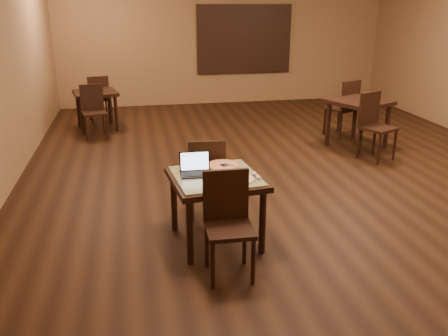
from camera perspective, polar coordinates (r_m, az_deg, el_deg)
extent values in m
plane|color=black|center=(7.50, 7.32, 0.11)|extent=(10.00, 10.00, 0.00)
cube|color=#886445|center=(11.96, -0.01, 14.95)|extent=(8.00, 0.02, 3.00)
cube|color=#26518E|center=(12.03, 2.44, 15.20)|extent=(2.20, 0.04, 1.50)
cube|color=black|center=(12.01, 2.47, 15.19)|extent=(2.34, 0.02, 1.64)
cylinder|color=black|center=(4.67, -4.12, -7.65)|extent=(0.07, 0.07, 0.71)
cylinder|color=black|center=(5.34, -6.04, -4.05)|extent=(0.07, 0.07, 0.71)
cylinder|color=black|center=(4.88, 4.65, -6.42)|extent=(0.07, 0.07, 0.71)
cylinder|color=black|center=(5.52, 1.71, -3.11)|extent=(0.07, 0.07, 0.71)
cube|color=black|center=(4.94, -0.97, -1.36)|extent=(1.02, 1.02, 0.06)
cube|color=#175799|center=(4.93, -0.97, -0.98)|extent=(0.93, 0.93, 0.02)
cylinder|color=black|center=(4.35, -1.36, -11.69)|extent=(0.04, 0.04, 0.47)
cylinder|color=black|center=(4.67, -2.07, -9.33)|extent=(0.04, 0.04, 0.47)
cylinder|color=black|center=(4.41, 3.53, -11.23)|extent=(0.04, 0.04, 0.47)
cylinder|color=black|center=(4.72, 2.48, -8.95)|extent=(0.04, 0.04, 0.47)
cube|color=black|center=(4.41, 0.66, -7.41)|extent=(0.44, 0.44, 0.04)
cube|color=black|center=(4.47, 0.21, -3.19)|extent=(0.44, 0.05, 0.50)
cylinder|color=black|center=(5.95, -0.57, -2.68)|extent=(0.04, 0.04, 0.46)
cylinder|color=black|center=(5.62, -0.13, -4.09)|extent=(0.04, 0.04, 0.46)
cylinder|color=black|center=(5.93, -4.10, -2.84)|extent=(0.04, 0.04, 0.46)
cylinder|color=black|center=(5.59, -3.87, -4.28)|extent=(0.04, 0.04, 0.46)
cube|color=black|center=(5.67, -2.20, -1.14)|extent=(0.45, 0.45, 0.04)
cube|color=black|center=(5.40, -2.05, 0.76)|extent=(0.43, 0.07, 0.49)
cube|color=black|center=(4.94, -3.36, -0.75)|extent=(0.33, 0.23, 0.02)
cube|color=black|center=(5.01, -3.56, 0.81)|extent=(0.32, 0.06, 0.21)
cube|color=#C6DDFC|center=(5.01, -3.55, 0.82)|extent=(0.29, 0.04, 0.18)
cylinder|color=white|center=(4.80, 1.99, -1.36)|extent=(0.28, 0.28, 0.02)
cylinder|color=silver|center=(5.17, -0.13, 0.16)|extent=(0.38, 0.38, 0.01)
cylinder|color=beige|center=(5.16, -0.13, 0.29)|extent=(0.36, 0.36, 0.02)
torus|color=#B47139|center=(5.16, -0.13, 0.34)|extent=(0.37, 0.37, 0.02)
cube|color=silver|center=(5.15, 0.13, 0.34)|extent=(0.16, 0.25, 0.01)
cylinder|color=white|center=(4.87, 3.95, -0.93)|extent=(0.05, 0.18, 0.04)
cylinder|color=#B22A16|center=(4.87, 3.95, -0.93)|extent=(0.04, 0.03, 0.04)
cylinder|color=black|center=(8.23, 16.08, 4.15)|extent=(0.08, 0.08, 0.79)
cylinder|color=black|center=(8.67, 12.42, 5.23)|extent=(0.08, 0.08, 0.79)
cylinder|color=black|center=(8.78, 19.02, 4.80)|extent=(0.08, 0.08, 0.79)
cylinder|color=black|center=(9.20, 15.44, 5.81)|extent=(0.08, 0.08, 0.79)
cube|color=black|center=(8.62, 15.99, 7.64)|extent=(1.18, 1.18, 0.07)
cylinder|color=black|center=(7.86, 18.14, 2.12)|extent=(0.04, 0.04, 0.50)
cylinder|color=black|center=(8.09, 15.89, 2.84)|extent=(0.04, 0.04, 0.50)
cylinder|color=black|center=(8.18, 19.84, 2.59)|extent=(0.04, 0.04, 0.50)
cylinder|color=black|center=(8.40, 17.62, 3.28)|extent=(0.04, 0.04, 0.50)
cube|color=black|center=(8.06, 18.08, 4.58)|extent=(0.62, 0.62, 0.04)
cube|color=black|center=(8.12, 17.10, 6.89)|extent=(0.44, 0.24, 0.54)
cylinder|color=black|center=(9.65, 13.62, 5.72)|extent=(0.04, 0.04, 0.50)
cylinder|color=black|center=(9.40, 15.45, 5.19)|extent=(0.04, 0.04, 0.50)
cylinder|color=black|center=(9.36, 11.99, 5.41)|extent=(0.04, 0.04, 0.50)
cylinder|color=black|center=(9.10, 13.84, 4.87)|extent=(0.04, 0.04, 0.50)
cube|color=black|center=(9.32, 13.86, 6.93)|extent=(0.62, 0.62, 0.04)
cube|color=black|center=(9.13, 15.02, 8.44)|extent=(0.44, 0.24, 0.54)
cylinder|color=black|center=(9.57, -16.68, 5.99)|extent=(0.07, 0.07, 0.72)
cylinder|color=black|center=(10.20, -17.12, 6.77)|extent=(0.07, 0.07, 0.72)
cylinder|color=black|center=(9.65, -12.84, 6.44)|extent=(0.07, 0.07, 0.72)
cylinder|color=black|center=(10.28, -13.50, 7.19)|extent=(0.07, 0.07, 0.72)
cube|color=black|center=(9.84, -15.23, 8.71)|extent=(0.96, 0.96, 0.06)
cylinder|color=black|center=(9.11, -16.16, 4.52)|extent=(0.04, 0.04, 0.46)
cylinder|color=black|center=(9.47, -16.44, 5.05)|extent=(0.04, 0.04, 0.46)
cylinder|color=black|center=(9.16, -13.90, 4.80)|extent=(0.04, 0.04, 0.46)
cylinder|color=black|center=(9.51, -14.26, 5.31)|extent=(0.04, 0.04, 0.46)
cube|color=black|center=(9.25, -15.33, 6.41)|extent=(0.50, 0.50, 0.04)
cube|color=black|center=(9.38, -15.64, 8.22)|extent=(0.43, 0.12, 0.49)
cylinder|color=black|center=(10.79, -13.96, 7.02)|extent=(0.04, 0.04, 0.46)
cylinder|color=black|center=(10.44, -13.63, 6.62)|extent=(0.04, 0.04, 0.46)
cylinder|color=black|center=(10.74, -15.89, 6.79)|extent=(0.04, 0.04, 0.46)
cylinder|color=black|center=(10.39, -15.63, 6.39)|extent=(0.04, 0.04, 0.46)
cube|color=black|center=(10.54, -14.90, 8.02)|extent=(0.50, 0.50, 0.04)
cube|color=black|center=(10.30, -14.87, 9.27)|extent=(0.43, 0.12, 0.49)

